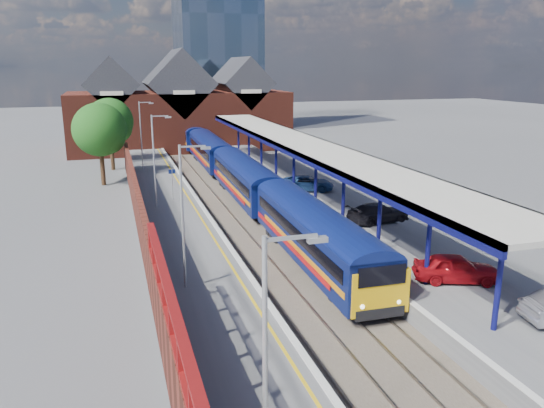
{
  "coord_description": "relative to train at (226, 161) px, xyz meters",
  "views": [
    {
      "loc": [
        -9.45,
        -18.24,
        11.47
      ],
      "look_at": [
        0.45,
        14.34,
        2.6
      ],
      "focal_mm": 35.0,
      "sensor_mm": 36.0,
      "label": 1
    }
  ],
  "objects": [
    {
      "name": "station_building",
      "position": [
        -1.49,
        24.05,
        3.33
      ],
      "size": [
        30.0,
        12.12,
        13.78
      ],
      "color": "#5E2318",
      "rests_on": "ground"
    },
    {
      "name": "train",
      "position": [
        0.0,
        0.0,
        0.0
      ],
      "size": [
        3.11,
        65.95,
        3.45
      ],
      "color": "#0B1752",
      "rests_on": "ground"
    },
    {
      "name": "left_platform",
      "position": [
        -6.99,
        -13.95,
        -1.62
      ],
      "size": [
        5.0,
        76.0,
        1.0
      ],
      "primitive_type": "cube",
      "color": "#565659",
      "rests_on": "ground"
    },
    {
      "name": "right_platform",
      "position": [
        4.51,
        -13.95,
        -1.62
      ],
      "size": [
        6.0,
        76.0,
        1.0
      ],
      "primitive_type": "cube",
      "color": "#565659",
      "rests_on": "ground"
    },
    {
      "name": "canopy",
      "position": [
        3.99,
        -12.0,
        3.13
      ],
      "size": [
        4.5,
        52.0,
        4.48
      ],
      "color": "#0E0F53",
      "rests_on": "right_platform"
    },
    {
      "name": "ground",
      "position": [
        -1.49,
        -3.95,
        -2.12
      ],
      "size": [
        240.0,
        240.0,
        0.0
      ],
      "primitive_type": "plane",
      "color": "#5B5B5E",
      "rests_on": "ground"
    },
    {
      "name": "ballast_bed",
      "position": [
        -1.49,
        -13.95,
        -2.09
      ],
      "size": [
        6.0,
        76.0,
        0.06
      ],
      "primitive_type": "cube",
      "color": "#473D33",
      "rests_on": "ground"
    },
    {
      "name": "tree_far",
      "position": [
        -10.84,
        9.95,
        3.23
      ],
      "size": [
        5.2,
        5.2,
        8.1
      ],
      "color": "#382314",
      "rests_on": "ground"
    },
    {
      "name": "yellow_line",
      "position": [
        -5.24,
        -13.95,
        -1.12
      ],
      "size": [
        0.14,
        76.0,
        0.01
      ],
      "primitive_type": "cube",
      "color": "yellow",
      "rests_on": "left_platform"
    },
    {
      "name": "glass_tower",
      "position": [
        8.51,
        46.05,
        18.08
      ],
      "size": [
        14.2,
        14.2,
        40.3
      ],
      "color": "slate",
      "rests_on": "ground"
    },
    {
      "name": "coping_right",
      "position": [
        1.66,
        -13.95,
        -1.1
      ],
      "size": [
        0.3,
        76.0,
        0.05
      ],
      "primitive_type": "cube",
      "color": "silver",
      "rests_on": "right_platform"
    },
    {
      "name": "platform_sign",
      "position": [
        -6.49,
        -9.95,
        0.57
      ],
      "size": [
        0.55,
        0.08,
        2.5
      ],
      "color": "#A5A8AA",
      "rests_on": "left_platform"
    },
    {
      "name": "brick_wall",
      "position": [
        -9.59,
        -20.41,
        0.33
      ],
      "size": [
        0.35,
        50.0,
        3.86
      ],
      "color": "#5E2318",
      "rests_on": "left_platform"
    },
    {
      "name": "lamp_post_b",
      "position": [
        -7.86,
        -27.95,
        2.87
      ],
      "size": [
        1.48,
        0.18,
        7.0
      ],
      "color": "#A5A8AA",
      "rests_on": "left_platform"
    },
    {
      "name": "parked_car_blue",
      "position": [
        5.02,
        -10.12,
        -0.48
      ],
      "size": [
        5.09,
        3.75,
        1.29
      ],
      "primitive_type": "imported",
      "rotation": [
        0.0,
        0.0,
        1.18
      ],
      "color": "navy",
      "rests_on": "right_platform"
    },
    {
      "name": "coping_left",
      "position": [
        -4.64,
        -13.95,
        -1.1
      ],
      "size": [
        0.3,
        76.0,
        0.05
      ],
      "primitive_type": "cube",
      "color": "silver",
      "rests_on": "left_platform"
    },
    {
      "name": "lamp_post_d",
      "position": [
        -7.86,
        4.05,
        2.87
      ],
      "size": [
        1.48,
        0.18,
        7.0
      ],
      "color": "#A5A8AA",
      "rests_on": "left_platform"
    },
    {
      "name": "tree_near",
      "position": [
        -11.84,
        1.95,
        3.23
      ],
      "size": [
        5.2,
        5.2,
        8.1
      ],
      "color": "#382314",
      "rests_on": "ground"
    },
    {
      "name": "parked_car_dark",
      "position": [
        6.35,
        -20.58,
        -0.46
      ],
      "size": [
        4.81,
        2.59,
        1.33
      ],
      "primitive_type": "imported",
      "rotation": [
        0.0,
        0.0,
        1.74
      ],
      "color": "black",
      "rests_on": "right_platform"
    },
    {
      "name": "lamp_post_c",
      "position": [
        -7.86,
        -11.95,
        2.87
      ],
      "size": [
        1.48,
        0.18,
        7.0
      ],
      "color": "#A5A8AA",
      "rests_on": "left_platform"
    },
    {
      "name": "rails",
      "position": [
        -1.49,
        -13.95,
        -2.0
      ],
      "size": [
        4.51,
        76.0,
        0.14
      ],
      "color": "slate",
      "rests_on": "ground"
    },
    {
      "name": "lamp_post_a",
      "position": [
        -7.86,
        -41.95,
        2.87
      ],
      "size": [
        1.48,
        0.18,
        7.0
      ],
      "color": "#A5A8AA",
      "rests_on": "left_platform"
    },
    {
      "name": "parked_car_red",
      "position": [
        5.07,
        -31.14,
        -0.41
      ],
      "size": [
        4.47,
        3.03,
        1.41
      ],
      "primitive_type": "imported",
      "rotation": [
        0.0,
        0.0,
        1.21
      ],
      "color": "#A70D15",
      "rests_on": "right_platform"
    }
  ]
}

